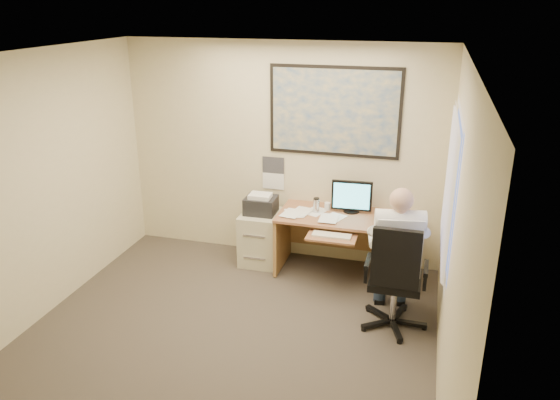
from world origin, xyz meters
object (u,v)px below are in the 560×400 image
(desk, at_px, (374,242))
(office_chair, at_px, (394,298))
(filing_cabinet, at_px, (261,233))
(person, at_px, (397,259))

(desk, xyz_separation_m, office_chair, (0.32, -1.05, -0.10))
(filing_cabinet, relative_size, office_chair, 0.78)
(office_chair, height_order, person, person)
(filing_cabinet, xyz_separation_m, office_chair, (1.72, -1.08, -0.05))
(filing_cabinet, bearing_deg, person, -30.94)
(desk, relative_size, office_chair, 1.37)
(filing_cabinet, height_order, office_chair, office_chair)
(desk, bearing_deg, office_chair, -73.10)
(filing_cabinet, relative_size, person, 0.62)
(filing_cabinet, distance_m, office_chair, 2.03)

